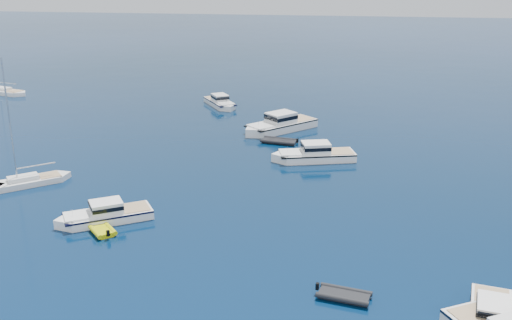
{
  "coord_description": "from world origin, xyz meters",
  "views": [
    {
      "loc": [
        6.19,
        -31.85,
        20.62
      ],
      "look_at": [
        -1.97,
        22.29,
        2.2
      ],
      "focal_mm": 42.34,
      "sensor_mm": 36.0,
      "label": 1
    }
  ],
  "objects": [
    {
      "name": "tender_grey_near",
      "position": [
        6.74,
        2.2,
        0.0
      ],
      "size": [
        3.87,
        2.64,
        0.95
      ],
      "primitive_type": null,
      "rotation": [
        0.0,
        0.0,
        4.5
      ],
      "color": "black",
      "rests_on": "ground"
    },
    {
      "name": "tender_yellow",
      "position": [
        -12.49,
        9.36,
        0.0
      ],
      "size": [
        3.71,
        3.84,
        0.95
      ],
      "primitive_type": null,
      "rotation": [
        0.0,
        0.0,
        0.73
      ],
      "color": "#C9D00C",
      "rests_on": "ground"
    },
    {
      "name": "motor_cruiser_centre",
      "position": [
        3.18,
        29.63,
        0.0
      ],
      "size": [
        10.05,
        5.4,
        2.52
      ],
      "primitive_type": null,
      "rotation": [
        0.0,
        0.0,
        1.84
      ],
      "color": "white",
      "rests_on": "ground"
    },
    {
      "name": "sailboat_mid_l",
      "position": [
        -23.44,
        18.15,
        0.0
      ],
      "size": [
        8.06,
        7.33,
        12.73
      ],
      "primitive_type": null,
      "rotation": [
        0.0,
        0.0,
        2.28
      ],
      "color": "silver",
      "rests_on": "ground"
    },
    {
      "name": "motor_cruiser_left",
      "position": [
        -12.88,
        11.26,
        0.0
      ],
      "size": [
        8.52,
        6.66,
        2.21
      ],
      "primitive_type": null,
      "rotation": [
        0.0,
        0.0,
        2.13
      ],
      "color": "white",
      "rests_on": "ground"
    },
    {
      "name": "motor_cruiser_distant",
      "position": [
        -1.77,
        40.69,
        0.0
      ],
      "size": [
        10.13,
        10.45,
        2.93
      ],
      "primitive_type": null,
      "rotation": [
        0.0,
        0.0,
        2.39
      ],
      "color": "silver",
      "rests_on": "ground"
    },
    {
      "name": "sailboat_far_l",
      "position": [
        -47.64,
        55.51,
        0.0
      ],
      "size": [
        9.84,
        5.11,
        14.01
      ],
      "primitive_type": null,
      "rotation": [
        0.0,
        0.0,
        1.28
      ],
      "color": "white",
      "rests_on": "ground"
    },
    {
      "name": "motor_cruiser_horizon",
      "position": [
        -11.78,
        52.45,
        0.0
      ],
      "size": [
        6.68,
        8.4,
        2.19
      ],
      "primitive_type": null,
      "rotation": [
        0.0,
        0.0,
        3.72
      ],
      "color": "silver",
      "rests_on": "ground"
    },
    {
      "name": "tender_grey_far",
      "position": [
        -1.17,
        35.39,
        0.0
      ],
      "size": [
        4.71,
        3.06,
        0.95
      ],
      "primitive_type": null,
      "rotation": [
        0.0,
        0.0,
        1.39
      ],
      "color": "black",
      "rests_on": "ground"
    },
    {
      "name": "ground",
      "position": [
        0.0,
        0.0,
        0.0
      ],
      "size": [
        400.0,
        400.0,
        0.0
      ],
      "primitive_type": "plane",
      "color": "#08234C",
      "rests_on": "ground"
    }
  ]
}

